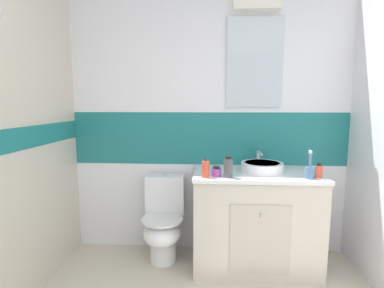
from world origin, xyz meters
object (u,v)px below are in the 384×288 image
(sink_basin, at_px, (262,167))
(toilet, at_px, (164,222))
(mouthwash_bottle, at_px, (228,167))
(perfume_flask_small, at_px, (319,171))
(toothbrush_cup, at_px, (310,172))
(hair_gel_jar, at_px, (216,172))
(soap_dispenser, at_px, (205,169))

(sink_basin, xyz_separation_m, toilet, (-0.87, 0.03, -0.53))
(mouthwash_bottle, distance_m, perfume_flask_small, 0.71)
(toothbrush_cup, bearing_deg, hair_gel_jar, 177.66)
(toothbrush_cup, distance_m, soap_dispenser, 0.81)
(mouthwash_bottle, xyz_separation_m, perfume_flask_small, (0.71, 0.02, -0.02))
(hair_gel_jar, bearing_deg, toilet, 154.30)
(toilet, xyz_separation_m, perfume_flask_small, (1.28, -0.23, 0.55))
(perfume_flask_small, bearing_deg, toothbrush_cup, -161.06)
(soap_dispenser, height_order, hair_gel_jar, soap_dispenser)
(toilet, bearing_deg, perfume_flask_small, -10.17)
(mouthwash_bottle, bearing_deg, toothbrush_cup, -0.32)
(sink_basin, bearing_deg, mouthwash_bottle, -144.18)
(mouthwash_bottle, height_order, perfume_flask_small, mouthwash_bottle)
(soap_dispenser, bearing_deg, hair_gel_jar, 22.32)
(sink_basin, distance_m, hair_gel_jar, 0.44)
(soap_dispenser, xyz_separation_m, hair_gel_jar, (0.09, 0.04, -0.03))
(sink_basin, relative_size, hair_gel_jar, 4.86)
(perfume_flask_small, bearing_deg, sink_basin, 154.65)
(sink_basin, xyz_separation_m, hair_gel_jar, (-0.40, -0.19, -0.01))
(toilet, height_order, perfume_flask_small, perfume_flask_small)
(toothbrush_cup, xyz_separation_m, perfume_flask_small, (0.08, 0.03, 0.00))
(toilet, xyz_separation_m, hair_gel_jar, (0.47, -0.23, 0.53))
(sink_basin, xyz_separation_m, mouthwash_bottle, (-0.30, -0.22, 0.04))
(sink_basin, distance_m, mouthwash_bottle, 0.37)
(sink_basin, bearing_deg, toothbrush_cup, -33.96)
(toilet, distance_m, hair_gel_jar, 0.74)
(toilet, distance_m, soap_dispenser, 0.73)
(soap_dispenser, relative_size, perfume_flask_small, 1.43)
(soap_dispenser, bearing_deg, perfume_flask_small, 2.16)
(toothbrush_cup, xyz_separation_m, mouthwash_bottle, (-0.63, 0.00, 0.03))
(mouthwash_bottle, xyz_separation_m, hair_gel_jar, (-0.09, 0.03, -0.04))
(soap_dispenser, xyz_separation_m, perfume_flask_small, (0.89, 0.03, -0.01))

